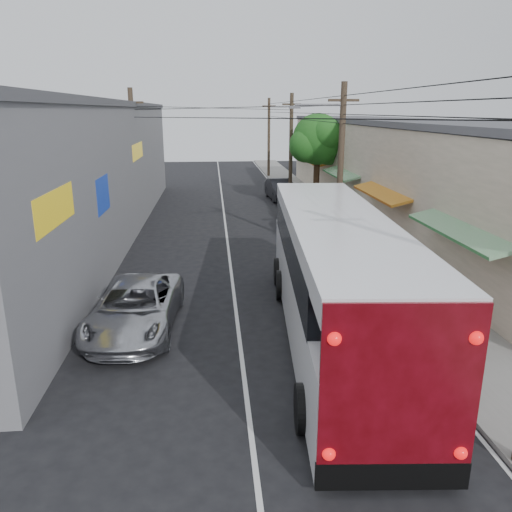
{
  "coord_description": "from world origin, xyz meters",
  "views": [
    {
      "loc": [
        -0.69,
        -9.84,
        6.76
      ],
      "look_at": [
        0.85,
        8.08,
        1.5
      ],
      "focal_mm": 35.0,
      "sensor_mm": 36.0,
      "label": 1
    }
  ],
  "objects_px": {
    "coach_bus": "(334,275)",
    "parked_car_mid": "(298,210)",
    "pedestrian_near": "(379,235)",
    "parked_car_far": "(280,189)",
    "pedestrian_far": "(401,249)",
    "jeepney": "(135,307)",
    "parked_suv": "(310,223)"
  },
  "relations": [
    {
      "from": "coach_bus",
      "to": "pedestrian_near",
      "type": "bearing_deg",
      "value": 67.91
    },
    {
      "from": "coach_bus",
      "to": "pedestrian_far",
      "type": "relative_size",
      "value": 9.78
    },
    {
      "from": "parked_car_mid",
      "to": "pedestrian_near",
      "type": "distance_m",
      "value": 8.07
    },
    {
      "from": "coach_bus",
      "to": "pedestrian_far",
      "type": "height_order",
      "value": "coach_bus"
    },
    {
      "from": "coach_bus",
      "to": "parked_car_mid",
      "type": "xyz_separation_m",
      "value": [
        1.74,
        16.61,
        -1.27
      ]
    },
    {
      "from": "pedestrian_near",
      "to": "coach_bus",
      "type": "bearing_deg",
      "value": 67.89
    },
    {
      "from": "coach_bus",
      "to": "jeepney",
      "type": "relative_size",
      "value": 2.45
    },
    {
      "from": "coach_bus",
      "to": "jeepney",
      "type": "distance_m",
      "value": 6.31
    },
    {
      "from": "jeepney",
      "to": "parked_car_mid",
      "type": "xyz_separation_m",
      "value": [
        7.84,
        15.57,
        -0.04
      ]
    },
    {
      "from": "jeepney",
      "to": "pedestrian_near",
      "type": "bearing_deg",
      "value": 40.52
    },
    {
      "from": "jeepney",
      "to": "pedestrian_far",
      "type": "height_order",
      "value": "jeepney"
    },
    {
      "from": "parked_car_mid",
      "to": "pedestrian_far",
      "type": "xyz_separation_m",
      "value": [
        3.0,
        -9.72,
        0.09
      ]
    },
    {
      "from": "parked_car_mid",
      "to": "pedestrian_far",
      "type": "relative_size",
      "value": 3.08
    },
    {
      "from": "pedestrian_near",
      "to": "pedestrian_far",
      "type": "distance_m",
      "value": 2.15
    },
    {
      "from": "parked_car_mid",
      "to": "pedestrian_near",
      "type": "height_order",
      "value": "pedestrian_near"
    },
    {
      "from": "parked_suv",
      "to": "pedestrian_far",
      "type": "xyz_separation_m",
      "value": [
        3.06,
        -5.57,
        0.01
      ]
    },
    {
      "from": "parked_car_far",
      "to": "pedestrian_far",
      "type": "relative_size",
      "value": 3.54
    },
    {
      "from": "jeepney",
      "to": "parked_suv",
      "type": "height_order",
      "value": "parked_suv"
    },
    {
      "from": "parked_car_far",
      "to": "pedestrian_near",
      "type": "distance_m",
      "value": 15.94
    },
    {
      "from": "pedestrian_far",
      "to": "pedestrian_near",
      "type": "bearing_deg",
      "value": -48.41
    },
    {
      "from": "coach_bus",
      "to": "parked_car_mid",
      "type": "distance_m",
      "value": 16.75
    },
    {
      "from": "coach_bus",
      "to": "pedestrian_far",
      "type": "xyz_separation_m",
      "value": [
        4.74,
        6.89,
        -1.19
      ]
    },
    {
      "from": "coach_bus",
      "to": "parked_car_far",
      "type": "distance_m",
      "value": 24.8
    },
    {
      "from": "parked_car_mid",
      "to": "pedestrian_near",
      "type": "bearing_deg",
      "value": -77.07
    },
    {
      "from": "jeepney",
      "to": "parked_car_mid",
      "type": "bearing_deg",
      "value": 66.71
    },
    {
      "from": "coach_bus",
      "to": "pedestrian_far",
      "type": "bearing_deg",
      "value": 59.65
    },
    {
      "from": "parked_car_far",
      "to": "pedestrian_far",
      "type": "bearing_deg",
      "value": -84.68
    },
    {
      "from": "parked_car_mid",
      "to": "pedestrian_far",
      "type": "bearing_deg",
      "value": -79.57
    },
    {
      "from": "parked_car_far",
      "to": "pedestrian_near",
      "type": "xyz_separation_m",
      "value": [
        2.75,
        -15.7,
        0.14
      ]
    },
    {
      "from": "parked_car_mid",
      "to": "pedestrian_far",
      "type": "height_order",
      "value": "pedestrian_far"
    },
    {
      "from": "coach_bus",
      "to": "parked_car_mid",
      "type": "relative_size",
      "value": 3.17
    },
    {
      "from": "coach_bus",
      "to": "parked_suv",
      "type": "relative_size",
      "value": 2.46
    }
  ]
}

